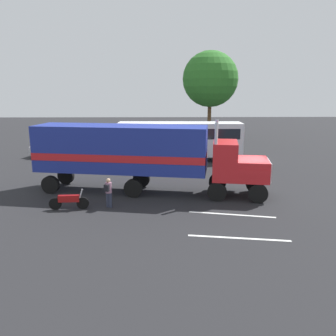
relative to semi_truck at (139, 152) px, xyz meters
name	(u,v)px	position (x,y,z in m)	size (l,w,h in m)	color
ground_plane	(245,194)	(6.51, -0.68, -2.52)	(120.00, 120.00, 0.00)	#232326
lane_stripe_near	(232,215)	(4.98, -4.18, -2.52)	(4.40, 0.16, 0.01)	silver
lane_stripe_mid	(239,238)	(4.71, -7.07, -2.52)	(4.40, 0.16, 0.01)	silver
semi_truck	(139,152)	(0.00, 0.00, 0.00)	(14.38, 4.97, 4.50)	red
person_bystander	(109,192)	(-1.49, -2.89, -1.63)	(0.40, 0.48, 1.63)	#2D3347
parked_bus	(180,137)	(3.07, 9.95, -0.46)	(11.06, 2.87, 3.40)	silver
parked_car	(54,149)	(-8.69, 11.61, -1.72)	(4.70, 2.80, 1.57)	#B7B7BC
motorcycle	(69,201)	(-3.56, -3.18, -2.04)	(2.11, 0.30, 1.12)	black
tree_left	(210,79)	(7.26, 21.10, 4.93)	(6.54, 6.54, 10.74)	brown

